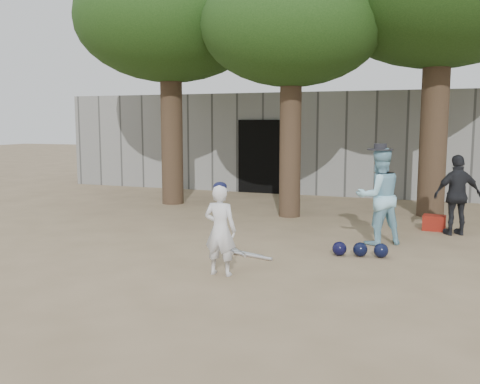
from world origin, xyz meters
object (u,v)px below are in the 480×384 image
at_px(spectator_blue, 379,196).
at_px(spectator_dark, 457,195).
at_px(red_bag, 434,223).
at_px(boy_player, 220,230).

xyz_separation_m(spectator_blue, spectator_dark, (1.31, 1.31, -0.08)).
xyz_separation_m(spectator_blue, red_bag, (0.92, 1.62, -0.70)).
height_order(boy_player, spectator_dark, spectator_dark).
xyz_separation_m(boy_player, red_bag, (2.77, 4.37, -0.49)).
bearing_deg(spectator_blue, boy_player, 23.00).
distance_m(boy_player, spectator_blue, 3.32).
height_order(boy_player, spectator_blue, spectator_blue).
relative_size(boy_player, red_bag, 3.05).
relative_size(spectator_blue, spectator_dark, 1.11).
bearing_deg(spectator_dark, boy_player, 26.77).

